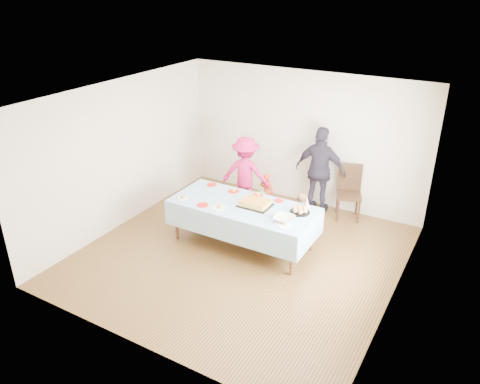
% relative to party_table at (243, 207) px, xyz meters
% --- Properties ---
extents(ground, '(5.00, 5.00, 0.00)m').
position_rel_party_table_xyz_m(ground, '(0.14, -0.32, -0.72)').
color(ground, '#492E15').
rests_on(ground, ground).
extents(room_walls, '(5.04, 5.04, 2.72)m').
position_rel_party_table_xyz_m(room_walls, '(0.19, -0.31, 1.05)').
color(room_walls, beige).
rests_on(room_walls, ground).
extents(party_table, '(2.50, 1.10, 0.78)m').
position_rel_party_table_xyz_m(party_table, '(0.00, 0.00, 0.00)').
color(party_table, '#53321C').
rests_on(party_table, ground).
extents(birthday_cake, '(0.53, 0.41, 0.09)m').
position_rel_party_table_xyz_m(birthday_cake, '(0.20, 0.06, 0.10)').
color(birthday_cake, black).
rests_on(birthday_cake, party_table).
extents(rolls_tray, '(0.34, 0.34, 0.10)m').
position_rel_party_table_xyz_m(rolls_tray, '(0.95, 0.20, 0.10)').
color(rolls_tray, black).
rests_on(rolls_tray, party_table).
extents(punch_bowl, '(0.33, 0.33, 0.08)m').
position_rel_party_table_xyz_m(punch_bowl, '(0.85, -0.18, 0.10)').
color(punch_bowl, silver).
rests_on(punch_bowl, party_table).
extents(party_hat, '(0.11, 0.11, 0.18)m').
position_rel_party_table_xyz_m(party_hat, '(0.96, 0.46, 0.14)').
color(party_hat, silver).
rests_on(party_hat, party_table).
extents(fork_pile, '(0.24, 0.18, 0.07)m').
position_rel_party_table_xyz_m(fork_pile, '(0.68, -0.15, 0.09)').
color(fork_pile, white).
rests_on(fork_pile, party_table).
extents(plate_red_far_a, '(0.18, 0.18, 0.01)m').
position_rel_party_table_xyz_m(plate_red_far_a, '(-0.91, 0.42, 0.06)').
color(plate_red_far_a, red).
rests_on(plate_red_far_a, party_table).
extents(plate_red_far_b, '(0.20, 0.20, 0.01)m').
position_rel_party_table_xyz_m(plate_red_far_b, '(-0.41, 0.37, 0.06)').
color(plate_red_far_b, red).
rests_on(plate_red_far_b, party_table).
extents(plate_red_far_c, '(0.18, 0.18, 0.01)m').
position_rel_party_table_xyz_m(plate_red_far_c, '(0.05, 0.44, 0.06)').
color(plate_red_far_c, red).
rests_on(plate_red_far_c, party_table).
extents(plate_red_far_d, '(0.16, 0.16, 0.01)m').
position_rel_party_table_xyz_m(plate_red_far_d, '(0.47, 0.43, 0.06)').
color(plate_red_far_d, red).
rests_on(plate_red_far_d, party_table).
extents(plate_red_near, '(0.20, 0.20, 0.01)m').
position_rel_party_table_xyz_m(plate_red_near, '(-0.58, -0.37, 0.06)').
color(plate_red_near, red).
rests_on(plate_red_near, party_table).
extents(plate_white_left, '(0.20, 0.20, 0.01)m').
position_rel_party_table_xyz_m(plate_white_left, '(-1.02, -0.32, 0.06)').
color(plate_white_left, white).
rests_on(plate_white_left, party_table).
extents(plate_white_mid, '(0.23, 0.23, 0.01)m').
position_rel_party_table_xyz_m(plate_white_mid, '(-0.27, -0.32, 0.06)').
color(plate_white_mid, white).
rests_on(plate_white_mid, party_table).
extents(plate_white_right, '(0.24, 0.24, 0.01)m').
position_rel_party_table_xyz_m(plate_white_right, '(0.89, -0.30, 0.06)').
color(plate_white_right, white).
rests_on(plate_white_right, party_table).
extents(dining_chair, '(0.59, 0.59, 1.05)m').
position_rel_party_table_xyz_m(dining_chair, '(1.23, 1.97, -0.14)').
color(dining_chair, black).
rests_on(dining_chair, ground).
extents(toddler_left, '(0.29, 0.20, 0.78)m').
position_rel_party_table_xyz_m(toddler_left, '(-0.27, 1.43, -0.34)').
color(toddler_left, '#C43F18').
rests_on(toddler_left, ground).
extents(toddler_mid, '(0.40, 0.30, 0.75)m').
position_rel_party_table_xyz_m(toddler_mid, '(-0.02, 0.69, -0.35)').
color(toddler_mid, '#2A7F3A').
rests_on(toddler_mid, ground).
extents(toddler_right, '(0.43, 0.34, 0.86)m').
position_rel_party_table_xyz_m(toddler_right, '(0.74, 0.77, -0.30)').
color(toddler_right, tan).
rests_on(toddler_right, ground).
extents(adult_left, '(1.07, 0.76, 1.51)m').
position_rel_party_table_xyz_m(adult_left, '(-0.66, 1.26, 0.03)').
color(adult_left, '#C11853').
rests_on(adult_left, ground).
extents(adult_right, '(1.02, 0.44, 1.74)m').
position_rel_party_table_xyz_m(adult_right, '(0.65, 1.88, 0.14)').
color(adult_right, '#2A2533').
rests_on(adult_right, ground).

